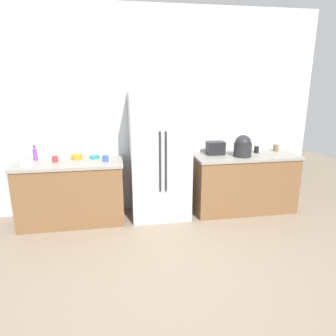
# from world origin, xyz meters

# --- Properties ---
(ground_plane) EXTENTS (10.48, 10.48, 0.00)m
(ground_plane) POSITION_xyz_m (0.00, 0.00, 0.00)
(ground_plane) COLOR gray
(kitchen_back_panel) EXTENTS (5.24, 0.10, 3.06)m
(kitchen_back_panel) POSITION_xyz_m (0.00, 1.90, 1.53)
(kitchen_back_panel) COLOR silver
(kitchen_back_panel) RESTS_ON ground_plane
(counter_left) EXTENTS (1.49, 0.68, 0.90)m
(counter_left) POSITION_xyz_m (-1.19, 1.52, 0.45)
(counter_left) COLOR brown
(counter_left) RESTS_ON ground_plane
(counter_right) EXTENTS (1.60, 0.68, 0.90)m
(counter_right) POSITION_xyz_m (1.44, 1.52, 0.45)
(counter_right) COLOR brown
(counter_right) RESTS_ON ground_plane
(refrigerator) EXTENTS (0.86, 0.66, 1.87)m
(refrigerator) POSITION_xyz_m (0.10, 1.52, 0.94)
(refrigerator) COLOR #B2B5BA
(refrigerator) RESTS_ON ground_plane
(toaster) EXTENTS (0.27, 0.18, 0.20)m
(toaster) POSITION_xyz_m (0.99, 1.62, 1.00)
(toaster) COLOR black
(toaster) RESTS_ON counter_right
(rice_cooker) EXTENTS (0.27, 0.27, 0.33)m
(rice_cooker) POSITION_xyz_m (1.35, 1.43, 1.06)
(rice_cooker) COLOR #262628
(rice_cooker) RESTS_ON counter_right
(bottle_a) EXTENTS (0.06, 0.06, 0.21)m
(bottle_a) POSITION_xyz_m (-1.68, 1.72, 0.99)
(bottle_a) COLOR purple
(bottle_a) RESTS_ON counter_left
(cup_a) EXTENTS (0.08, 0.08, 0.09)m
(cup_a) POSITION_xyz_m (-1.38, 1.56, 0.95)
(cup_a) COLOR red
(cup_a) RESTS_ON counter_left
(cup_b) EXTENTS (0.08, 0.08, 0.11)m
(cup_b) POSITION_xyz_m (2.04, 1.69, 0.96)
(cup_b) COLOR brown
(cup_b) RESTS_ON counter_right
(cup_c) EXTENTS (0.07, 0.07, 0.10)m
(cup_c) POSITION_xyz_m (1.67, 1.62, 0.96)
(cup_c) COLOR black
(cup_c) RESTS_ON counter_right
(cup_d) EXTENTS (0.08, 0.08, 0.08)m
(cup_d) POSITION_xyz_m (-0.68, 1.48, 0.95)
(cup_d) COLOR blue
(cup_d) RESTS_ON counter_left
(bowl_a) EXTENTS (0.16, 0.16, 0.07)m
(bowl_a) POSITION_xyz_m (-1.10, 1.68, 0.94)
(bowl_a) COLOR orange
(bowl_a) RESTS_ON counter_left
(bowl_b) EXTENTS (0.18, 0.18, 0.05)m
(bowl_b) POSITION_xyz_m (-1.73, 1.42, 0.93)
(bowl_b) COLOR white
(bowl_b) RESTS_ON counter_left
(bowl_c) EXTENTS (0.14, 0.14, 0.05)m
(bowl_c) POSITION_xyz_m (-0.85, 1.68, 0.93)
(bowl_c) COLOR teal
(bowl_c) RESTS_ON counter_left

